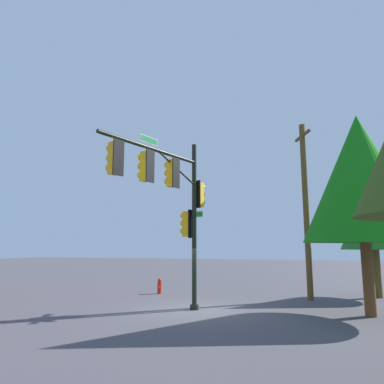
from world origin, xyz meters
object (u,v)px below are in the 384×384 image
Objects in this scene: tree_near at (361,178)px; tree_far at (372,215)px; signal_pole_assembly at (172,193)px; fire_hydrant at (160,286)px; utility_pole at (306,207)px.

tree_far is at bearing 167.60° from tree_near.
signal_pole_assembly is 11.32m from tree_far.
tree_far is (-5.54, 1.22, -1.02)m from tree_near.
tree_near is (3.50, 10.08, 4.87)m from fire_hydrant.
signal_pole_assembly reaches higher than tree_far.
tree_near is at bearing 70.83° from fire_hydrant.
tree_near reaches higher than fire_hydrant.
signal_pole_assembly is 7.52m from tree_near.
tree_near is 5.77m from tree_far.
utility_pole is 9.00m from fire_hydrant.
signal_pole_assembly is at bearing 27.44° from fire_hydrant.
tree_far is (-2.04, 11.30, 3.86)m from fire_hydrant.
tree_far is at bearing 120.49° from utility_pole.
tree_near is 1.28× the size of tree_far.
utility_pole is 3.87m from tree_far.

